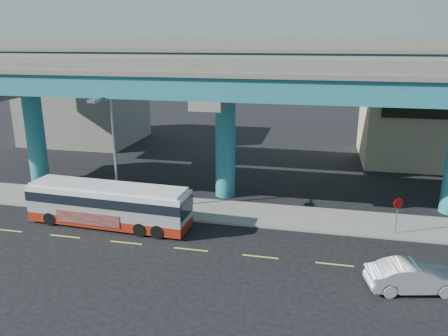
% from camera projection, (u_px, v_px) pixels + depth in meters
% --- Properties ---
extents(ground, '(120.00, 120.00, 0.00)m').
position_uv_depth(ground, '(192.00, 247.00, 25.24)').
color(ground, black).
rests_on(ground, ground).
extents(sidewalk, '(70.00, 4.00, 0.15)m').
position_uv_depth(sidewalk, '(215.00, 211.00, 30.37)').
color(sidewalk, gray).
rests_on(sidewalk, ground).
extents(lane_markings, '(58.00, 0.12, 0.01)m').
position_uv_depth(lane_markings, '(191.00, 249.00, 24.96)').
color(lane_markings, '#D8C64C').
rests_on(lane_markings, ground).
extents(viaduct, '(52.00, 12.40, 11.70)m').
position_uv_depth(viaduct, '(226.00, 74.00, 31.17)').
color(viaduct, '#206A79').
rests_on(viaduct, ground).
extents(building_beige, '(14.00, 10.23, 7.00)m').
position_uv_depth(building_beige, '(438.00, 126.00, 42.04)').
color(building_beige, tan).
rests_on(building_beige, ground).
extents(building_concrete, '(12.00, 10.00, 9.00)m').
position_uv_depth(building_concrete, '(85.00, 102.00, 50.56)').
color(building_concrete, gray).
rests_on(building_concrete, ground).
extents(transit_bus, '(10.76, 2.84, 2.73)m').
position_uv_depth(transit_bus, '(109.00, 203.00, 27.81)').
color(transit_bus, maroon).
rests_on(transit_bus, ground).
extents(sedan, '(3.35, 5.02, 1.44)m').
position_uv_depth(sedan, '(414.00, 277.00, 20.73)').
color(sedan, '#BCBCC1').
rests_on(sedan, ground).
extents(parked_car, '(2.29, 4.11, 1.30)m').
position_uv_depth(parked_car, '(75.00, 190.00, 32.37)').
color(parked_car, '#2B2B2F').
rests_on(parked_car, sidewalk).
extents(street_lamp, '(0.50, 2.63, 8.14)m').
position_uv_depth(street_lamp, '(110.00, 138.00, 28.25)').
color(street_lamp, gray).
rests_on(street_lamp, sidewalk).
extents(stop_sign, '(0.61, 0.39, 2.31)m').
position_uv_depth(stop_sign, '(398.00, 208.00, 26.24)').
color(stop_sign, gray).
rests_on(stop_sign, sidewalk).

